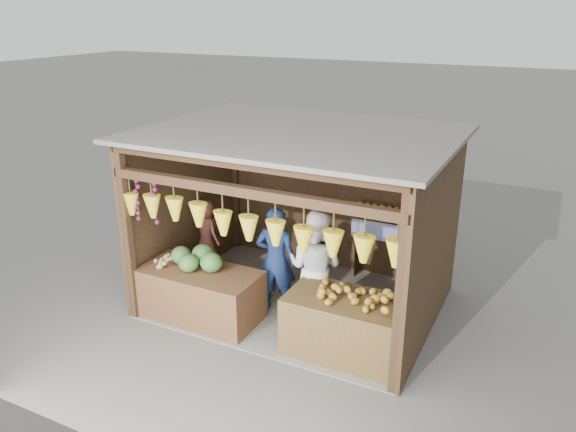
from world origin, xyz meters
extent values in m
plane|color=#514F49|center=(0.00, 0.00, 0.00)|extent=(80.00, 80.00, 0.00)
cube|color=slate|center=(0.00, 0.00, 0.01)|extent=(4.00, 3.00, 0.02)
cube|color=black|center=(0.00, 1.50, 1.30)|extent=(4.00, 0.06, 2.60)
cube|color=black|center=(-2.00, 0.00, 1.30)|extent=(0.06, 3.00, 2.60)
cube|color=black|center=(2.00, 0.00, 1.30)|extent=(0.06, 3.00, 2.60)
cube|color=#605B54|center=(0.00, 0.00, 2.63)|extent=(4.30, 3.30, 0.06)
cube|color=black|center=(-1.94, -1.44, 1.30)|extent=(0.11, 0.11, 2.60)
cube|color=black|center=(1.94, -1.44, 1.30)|extent=(0.11, 0.11, 2.60)
cube|color=black|center=(-1.94, 1.44, 1.30)|extent=(0.11, 0.11, 2.60)
cube|color=black|center=(1.94, 1.44, 1.30)|extent=(0.11, 0.11, 2.60)
cube|color=black|center=(0.00, -1.44, 2.20)|extent=(4.00, 0.12, 0.12)
cube|color=black|center=(0.00, -1.44, 2.54)|extent=(4.00, 0.12, 0.12)
cube|color=#382314|center=(1.05, 1.30, 1.05)|extent=(1.25, 0.30, 0.05)
cube|color=#382314|center=(0.47, 1.30, 0.53)|extent=(0.05, 0.28, 1.05)
cube|color=#382314|center=(1.64, 1.30, 0.53)|extent=(0.05, 0.28, 1.05)
cube|color=blue|center=(1.05, 1.14, 0.92)|extent=(1.25, 0.02, 0.30)
cube|color=#53331B|center=(-1.06, -1.02, 0.38)|extent=(1.72, 0.85, 0.75)
cube|color=#473217|center=(1.16, -0.96, 0.41)|extent=(1.56, 0.85, 0.81)
cube|color=black|center=(-1.70, 0.11, 0.15)|extent=(0.33, 0.33, 0.31)
imported|color=#14244C|center=(-0.19, -0.33, 0.81)|extent=(0.67, 0.52, 1.62)
imported|color=white|center=(0.44, -0.35, 0.84)|extent=(0.84, 0.66, 1.69)
imported|color=brown|center=(-1.70, 0.11, 0.83)|extent=(0.60, 0.50, 1.06)
camera|label=1|loc=(3.27, -6.89, 4.26)|focal=35.00mm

